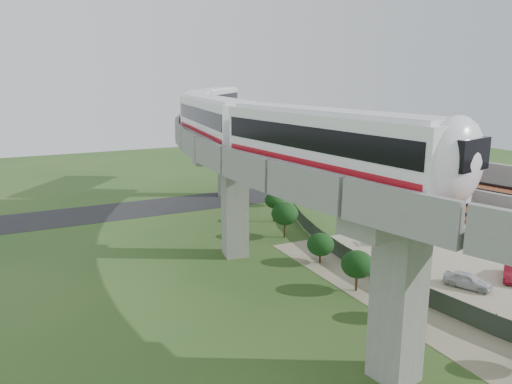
{
  "coord_description": "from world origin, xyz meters",
  "views": [
    {
      "loc": [
        -16.08,
        -28.44,
        15.68
      ],
      "look_at": [
        -0.65,
        3.0,
        7.5
      ],
      "focal_mm": 35.0,
      "sensor_mm": 36.0,
      "label": 1
    }
  ],
  "objects": [
    {
      "name": "ground",
      "position": [
        0.0,
        0.0,
        0.0
      ],
      "size": [
        160.0,
        160.0,
        0.0
      ],
      "primitive_type": "plane",
      "color": "#2C5220",
      "rests_on": "ground"
    },
    {
      "name": "dirt_lot",
      "position": [
        14.0,
        -2.0,
        0.02
      ],
      "size": [
        18.0,
        26.0,
        0.04
      ],
      "primitive_type": "cube",
      "color": "gray",
      "rests_on": "ground"
    },
    {
      "name": "asphalt_road",
      "position": [
        0.0,
        30.0,
        0.01
      ],
      "size": [
        60.0,
        8.0,
        0.03
      ],
      "primitive_type": "cube",
      "color": "#232326",
      "rests_on": "ground"
    },
    {
      "name": "viaduct",
      "position": [
        3.84,
        0.0,
        9.05
      ],
      "size": [
        19.58,
        73.98,
        11.4
      ],
      "color": "#99968E",
      "rests_on": "ground"
    },
    {
      "name": "metro_train",
      "position": [
        2.12,
        14.45,
        12.31
      ],
      "size": [
        19.41,
        59.45,
        3.64
      ],
      "color": "white",
      "rests_on": "ground"
    },
    {
      "name": "fence",
      "position": [
        9.75,
        0.0,
        0.75
      ],
      "size": [
        3.87,
        38.73,
        1.5
      ],
      "color": "#2D382D",
      "rests_on": "ground"
    },
    {
      "name": "tree_0",
      "position": [
        12.74,
        23.85,
        1.86
      ],
      "size": [
        1.84,
        1.84,
        2.65
      ],
      "color": "#382314",
      "rests_on": "ground"
    },
    {
      "name": "tree_1",
      "position": [
        8.96,
        18.12,
        2.4
      ],
      "size": [
        2.05,
        2.05,
        3.28
      ],
      "color": "#382314",
      "rests_on": "ground"
    },
    {
      "name": "tree_2",
      "position": [
        7.29,
        12.76,
        2.45
      ],
      "size": [
        2.66,
        2.66,
        3.59
      ],
      "color": "#382314",
      "rests_on": "ground"
    },
    {
      "name": "tree_3",
      "position": [
        6.61,
        5.33,
        1.66
      ],
      "size": [
        2.3,
        2.3,
        2.64
      ],
      "color": "#382314",
      "rests_on": "ground"
    },
    {
      "name": "tree_4",
      "position": [
        5.87,
        -0.67,
        2.11
      ],
      "size": [
        2.41,
        2.41,
        3.14
      ],
      "color": "#382314",
      "rests_on": "ground"
    },
    {
      "name": "tree_5",
      "position": [
        6.23,
        -5.77,
        1.79
      ],
      "size": [
        1.91,
        1.91,
        2.61
      ],
      "color": "#382314",
      "rests_on": "ground"
    },
    {
      "name": "car_white",
      "position": [
        13.77,
        -3.96,
        0.64
      ],
      "size": [
        2.79,
        3.76,
        1.19
      ],
      "primitive_type": "imported",
      "rotation": [
        0.0,
        0.0,
        0.45
      ],
      "color": "silver",
      "rests_on": "dirt_lot"
    },
    {
      "name": "car_dark",
      "position": [
        16.32,
        6.08,
        0.7
      ],
      "size": [
        4.9,
        3.24,
        1.32
      ],
      "primitive_type": "imported",
      "rotation": [
        0.0,
        0.0,
        1.24
      ],
      "color": "black",
      "rests_on": "dirt_lot"
    }
  ]
}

